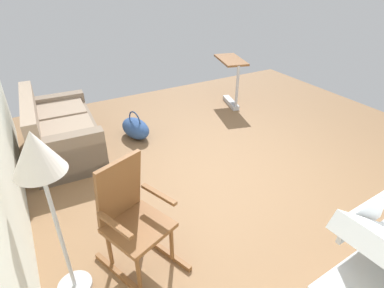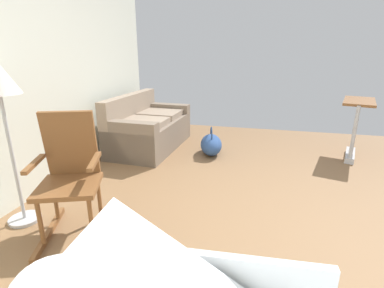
% 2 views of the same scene
% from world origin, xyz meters
% --- Properties ---
extents(ground_plane, '(6.85, 6.85, 0.00)m').
position_xyz_m(ground_plane, '(0.00, 0.00, 0.00)').
color(ground_plane, olive).
extents(back_wall, '(5.68, 0.10, 2.70)m').
position_xyz_m(back_wall, '(0.00, 2.51, 1.35)').
color(back_wall, silver).
rests_on(back_wall, ground).
extents(couch, '(1.64, 0.93, 0.85)m').
position_xyz_m(couch, '(1.79, 1.88, 0.31)').
color(couch, '#7D6C5C').
rests_on(couch, ground).
extents(rocking_chair, '(0.88, 0.71, 1.05)m').
position_xyz_m(rocking_chair, '(-0.51, 1.65, 0.50)').
color(rocking_chair, brown).
rests_on(rocking_chair, ground).
extents(overbed_table, '(0.88, 0.60, 0.84)m').
position_xyz_m(overbed_table, '(2.09, -1.21, 0.53)').
color(overbed_table, '#B2B5BA').
rests_on(overbed_table, ground).
extents(duffel_bag, '(0.62, 0.44, 0.43)m').
position_xyz_m(duffel_bag, '(1.70, 0.83, 0.15)').
color(duffel_bag, '#2D4C84').
rests_on(duffel_bag, ground).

